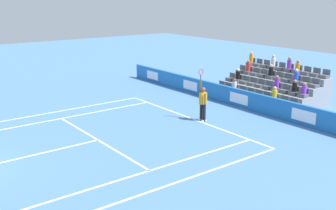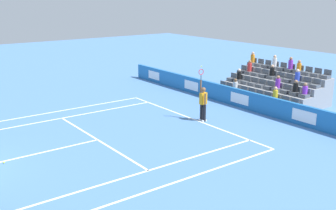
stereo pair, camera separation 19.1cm
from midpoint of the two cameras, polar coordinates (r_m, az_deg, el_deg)
The scene contains 12 objects.
line_baseline at distance 21.45m, azimuth 3.54°, elevation -1.89°, with size 10.97×0.10×0.01m, color white.
line_service at distance 18.58m, azimuth -9.60°, elevation -4.85°, with size 8.23×0.10×0.01m, color white.
line_centre_service at distance 17.48m, azimuth -19.02°, elevation -6.82°, with size 0.10×6.40×0.01m, color white.
line_singles_sideline_left at distance 22.00m, azimuth -15.58°, elevation -2.00°, with size 0.10×11.89×0.01m, color white.
line_singles_sideline_right at distance 15.05m, azimuth -3.88°, elevation -9.63°, with size 0.10×11.89×0.01m, color white.
line_doubles_sideline_left at distance 23.24m, azimuth -16.81°, elevation -1.17°, with size 0.10×11.89×0.01m, color white.
line_doubles_sideline_right at distance 14.02m, azimuth -0.78°, elevation -11.55°, with size 0.10×11.89×0.01m, color white.
line_centre_mark at distance 21.39m, azimuth 3.33°, elevation -1.93°, with size 0.10×0.20×0.01m, color white.
sponsor_barrier at distance 23.80m, azimuth 10.44°, elevation 0.92°, with size 21.77×0.22×1.05m.
tennis_player at distance 20.84m, azimuth 5.22°, elevation 0.39°, with size 0.53×0.37×2.85m.
stadium_stand at distance 25.94m, azimuth 14.92°, elevation 2.22°, with size 6.20×3.80×2.62m.
loose_tennis_ball at distance 17.07m, azimuth -21.83°, elevation -7.53°, with size 0.07×0.07×0.07m, color #D1E533.
Camera 2 is at (-15.70, 1.27, 6.35)m, focal length 43.25 mm.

